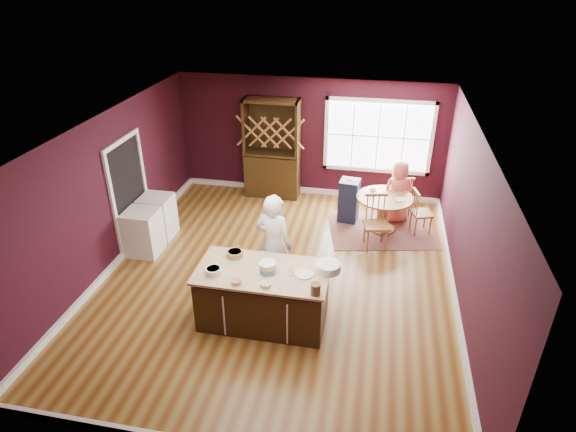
# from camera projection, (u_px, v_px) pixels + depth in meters

# --- Properties ---
(room_shell) EXTENTS (7.00, 7.00, 7.00)m
(room_shell) POSITION_uv_depth(u_px,v_px,m) (278.00, 208.00, 7.84)
(room_shell) COLOR olive
(room_shell) RESTS_ON ground
(window) EXTENTS (2.36, 0.10, 1.66)m
(window) POSITION_uv_depth(u_px,v_px,m) (378.00, 136.00, 10.51)
(window) COLOR white
(window) RESTS_ON room_shell
(doorway) EXTENTS (0.08, 1.26, 2.13)m
(doorway) POSITION_uv_depth(u_px,v_px,m) (130.00, 195.00, 9.02)
(doorway) COLOR white
(doorway) RESTS_ON room_shell
(kitchen_island) EXTENTS (1.95, 1.02, 0.92)m
(kitchen_island) POSITION_uv_depth(u_px,v_px,m) (263.00, 297.00, 7.25)
(kitchen_island) COLOR black
(kitchen_island) RESTS_ON ground
(dining_table) EXTENTS (1.13, 1.13, 0.75)m
(dining_table) POSITION_uv_depth(u_px,v_px,m) (384.00, 206.00, 9.68)
(dining_table) COLOR brown
(dining_table) RESTS_ON ground
(baker) EXTENTS (0.74, 0.59, 1.78)m
(baker) POSITION_uv_depth(u_px,v_px,m) (274.00, 245.00, 7.72)
(baker) COLOR silver
(baker) RESTS_ON ground
(layer_cake) EXTENTS (0.35, 0.35, 0.14)m
(layer_cake) POSITION_uv_depth(u_px,v_px,m) (268.00, 267.00, 6.99)
(layer_cake) COLOR white
(layer_cake) RESTS_ON kitchen_island
(bowl_blue) EXTENTS (0.23, 0.23, 0.09)m
(bowl_blue) POSITION_uv_depth(u_px,v_px,m) (213.00, 271.00, 6.94)
(bowl_blue) COLOR silver
(bowl_blue) RESTS_ON kitchen_island
(bowl_yellow) EXTENTS (0.25, 0.25, 0.09)m
(bowl_yellow) POSITION_uv_depth(u_px,v_px,m) (235.00, 254.00, 7.34)
(bowl_yellow) COLOR olive
(bowl_yellow) RESTS_ON kitchen_island
(bowl_pink) EXTENTS (0.16, 0.16, 0.06)m
(bowl_pink) POSITION_uv_depth(u_px,v_px,m) (236.00, 282.00, 6.73)
(bowl_pink) COLOR silver
(bowl_pink) RESTS_ON kitchen_island
(bowl_olive) EXTENTS (0.15, 0.15, 0.06)m
(bowl_olive) POSITION_uv_depth(u_px,v_px,m) (266.00, 285.00, 6.68)
(bowl_olive) COLOR beige
(bowl_olive) RESTS_ON kitchen_island
(drinking_glass) EXTENTS (0.08, 0.08, 0.16)m
(drinking_glass) POSITION_uv_depth(u_px,v_px,m) (291.00, 270.00, 6.89)
(drinking_glass) COLOR silver
(drinking_glass) RESTS_ON kitchen_island
(dinner_plate) EXTENTS (0.27, 0.27, 0.02)m
(dinner_plate) POSITION_uv_depth(u_px,v_px,m) (304.00, 274.00, 6.93)
(dinner_plate) COLOR beige
(dinner_plate) RESTS_ON kitchen_island
(white_tub) EXTENTS (0.37, 0.37, 0.13)m
(white_tub) POSITION_uv_depth(u_px,v_px,m) (328.00, 267.00, 7.00)
(white_tub) COLOR silver
(white_tub) RESTS_ON kitchen_island
(stoneware_crock) EXTENTS (0.14, 0.14, 0.17)m
(stoneware_crock) POSITION_uv_depth(u_px,v_px,m) (316.00, 289.00, 6.50)
(stoneware_crock) COLOR #46261B
(stoneware_crock) RESTS_ON kitchen_island
(rug) EXTENTS (2.41, 2.04, 0.01)m
(rug) POSITION_uv_depth(u_px,v_px,m) (381.00, 229.00, 9.93)
(rug) COLOR brown
(rug) RESTS_ON ground
(chair_east) EXTENTS (0.48, 0.49, 0.94)m
(chair_east) POSITION_uv_depth(u_px,v_px,m) (422.00, 211.00, 9.63)
(chair_east) COLOR brown
(chair_east) RESTS_ON ground
(chair_south) EXTENTS (0.54, 0.52, 1.08)m
(chair_south) POSITION_uv_depth(u_px,v_px,m) (376.00, 223.00, 9.07)
(chair_south) COLOR brown
(chair_south) RESTS_ON ground
(chair_north) EXTENTS (0.42, 0.40, 0.94)m
(chair_north) POSITION_uv_depth(u_px,v_px,m) (403.00, 194.00, 10.33)
(chair_north) COLOR brown
(chair_north) RESTS_ON ground
(seated_woman) EXTENTS (0.77, 0.63, 1.35)m
(seated_woman) POSITION_uv_depth(u_px,v_px,m) (398.00, 191.00, 9.96)
(seated_woman) COLOR #D6615B
(seated_woman) RESTS_ON ground
(high_chair) EXTENTS (0.43, 0.43, 0.96)m
(high_chair) POSITION_uv_depth(u_px,v_px,m) (349.00, 200.00, 10.06)
(high_chair) COLOR #232C45
(high_chair) RESTS_ON ground
(toddler) EXTENTS (0.18, 0.14, 0.26)m
(toddler) POSITION_uv_depth(u_px,v_px,m) (349.00, 184.00, 9.98)
(toddler) COLOR #8CA5BF
(toddler) RESTS_ON high_chair
(table_plate) EXTENTS (0.20, 0.20, 0.02)m
(table_plate) POSITION_uv_depth(u_px,v_px,m) (400.00, 200.00, 9.44)
(table_plate) COLOR beige
(table_plate) RESTS_ON dining_table
(table_cup) EXTENTS (0.16, 0.16, 0.10)m
(table_cup) POSITION_uv_depth(u_px,v_px,m) (373.00, 191.00, 9.71)
(table_cup) COLOR white
(table_cup) RESTS_ON dining_table
(hutch) EXTENTS (1.24, 0.52, 2.27)m
(hutch) POSITION_uv_depth(u_px,v_px,m) (272.00, 149.00, 10.86)
(hutch) COLOR black
(hutch) RESTS_ON ground
(washer) EXTENTS (0.60, 0.58, 0.87)m
(washer) POSITION_uv_depth(u_px,v_px,m) (143.00, 232.00, 8.97)
(washer) COLOR white
(washer) RESTS_ON ground
(dryer) EXTENTS (0.59, 0.57, 0.86)m
(dryer) POSITION_uv_depth(u_px,v_px,m) (158.00, 216.00, 9.52)
(dryer) COLOR silver
(dryer) RESTS_ON ground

